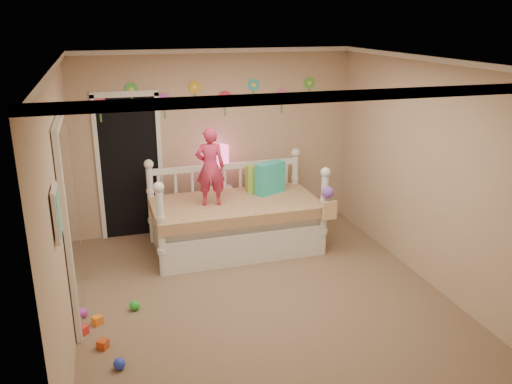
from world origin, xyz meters
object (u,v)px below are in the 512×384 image
object	(u,v)px
daybed	(235,206)
table_lamp	(219,160)
nightstand	(220,209)
child	(210,167)

from	to	relation	value
daybed	table_lamp	world-z (taller)	table_lamp
nightstand	table_lamp	distance (m)	0.74
table_lamp	nightstand	bearing A→B (deg)	0.00
child	nightstand	bearing A→B (deg)	-100.87
nightstand	daybed	bearing A→B (deg)	-84.72
daybed	nightstand	size ratio (longest dim) A/B	3.47
daybed	table_lamp	xyz separation A→B (m)	(-0.06, 0.68, 0.46)
daybed	nightstand	bearing A→B (deg)	94.75
nightstand	child	bearing A→B (deg)	-110.60
daybed	nightstand	xyz separation A→B (m)	(-0.06, 0.68, -0.28)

